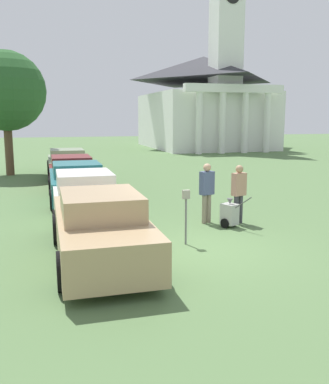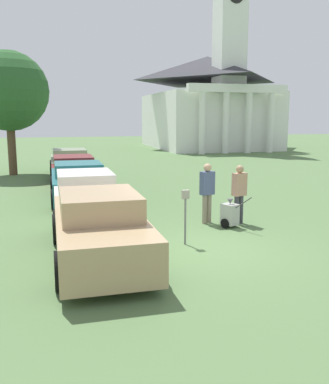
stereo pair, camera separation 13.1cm
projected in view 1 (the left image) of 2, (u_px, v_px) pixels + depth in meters
name	position (u px, v px, depth m)	size (l,w,h in m)	color
ground_plane	(196.00, 249.00, 10.40)	(120.00, 120.00, 0.00)	#517042
parked_car_tan	(100.00, 228.00, 9.44)	(2.01, 4.97, 1.57)	tan
parked_car_white	(85.00, 198.00, 13.12)	(1.99, 4.76, 1.53)	silver
parked_car_teal	(77.00, 183.00, 16.26)	(2.09, 4.69, 1.46)	#23666B
parked_car_maroon	(71.00, 172.00, 19.63)	(2.09, 5.27, 1.41)	maroon
parked_car_sage	(67.00, 163.00, 23.06)	(2.10, 5.12, 1.46)	gray
parking_meter	(186.00, 207.00, 10.59)	(0.18, 0.09, 1.39)	slate
person_worker	(207.00, 189.00, 12.74)	(0.47, 0.34, 1.80)	gray
person_supervisor	(239.00, 190.00, 12.70)	(0.47, 0.33, 1.76)	#3F3F47
equipment_cart	(230.00, 214.00, 12.38)	(0.62, 0.97, 1.00)	#B2B2AD
church	(205.00, 98.00, 43.54)	(10.91, 15.14, 20.63)	white
shade_tree	(5.00, 91.00, 22.73)	(4.25, 4.25, 6.65)	brown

